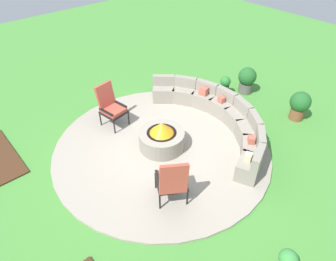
# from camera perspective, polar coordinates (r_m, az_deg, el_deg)

# --- Properties ---
(ground_plane) EXTENTS (24.00, 24.00, 0.00)m
(ground_plane) POSITION_cam_1_polar(r_m,az_deg,el_deg) (7.42, -1.16, -3.36)
(ground_plane) COLOR #478C38
(patio_circle) EXTENTS (5.25, 5.25, 0.06)m
(patio_circle) POSITION_cam_1_polar(r_m,az_deg,el_deg) (7.40, -1.17, -3.18)
(patio_circle) COLOR #9E9384
(patio_circle) RESTS_ON ground_plane
(fire_pit) EXTENTS (1.10, 1.10, 0.72)m
(fire_pit) POSITION_cam_1_polar(r_m,az_deg,el_deg) (7.20, -1.20, -1.36)
(fire_pit) COLOR gray
(fire_pit) RESTS_ON patio_circle
(curved_stone_bench) EXTENTS (4.24, 1.93, 0.74)m
(curved_stone_bench) POSITION_cam_1_polar(r_m,az_deg,el_deg) (8.00, 9.39, 2.81)
(curved_stone_bench) COLOR gray
(curved_stone_bench) RESTS_ON patio_circle
(lounge_chair_front_left) EXTENTS (0.70, 0.63, 1.14)m
(lounge_chair_front_left) POSITION_cam_1_polar(r_m,az_deg,el_deg) (7.93, -10.87, 4.72)
(lounge_chair_front_left) COLOR black
(lounge_chair_front_left) RESTS_ON patio_circle
(lounge_chair_front_right) EXTENTS (0.79, 0.80, 1.10)m
(lounge_chair_front_right) POSITION_cam_1_polar(r_m,az_deg,el_deg) (5.83, 0.78, -9.44)
(lounge_chair_front_right) COLOR black
(lounge_chair_front_right) RESTS_ON patio_circle
(potted_plant_0) EXTENTS (0.55, 0.55, 0.82)m
(potted_plant_0) POSITION_cam_1_polar(r_m,az_deg,el_deg) (8.88, 23.72, 4.57)
(potted_plant_0) COLOR brown
(potted_plant_0) RESTS_ON ground_plane
(potted_plant_2) EXTENTS (0.32, 0.32, 0.62)m
(potted_plant_2) POSITION_cam_1_polar(r_m,az_deg,el_deg) (9.45, 10.77, 8.48)
(potted_plant_2) COLOR #605B56
(potted_plant_2) RESTS_ON ground_plane
(potted_plant_3) EXTENTS (0.55, 0.55, 0.83)m
(potted_plant_3) POSITION_cam_1_polar(r_m,az_deg,el_deg) (9.66, 14.74, 9.38)
(potted_plant_3) COLOR #605B56
(potted_plant_3) RESTS_ON ground_plane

